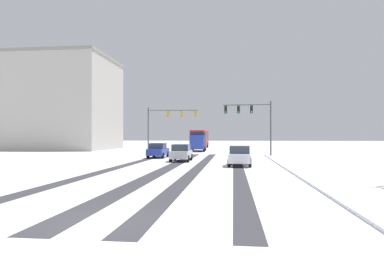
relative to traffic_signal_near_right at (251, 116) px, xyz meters
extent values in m
plane|color=silver|center=(-6.10, -32.43, -4.78)|extent=(300.00, 300.00, 0.00)
cube|color=#38383D|center=(-1.76, -15.28, -4.77)|extent=(0.79, 37.73, 0.01)
cube|color=#38383D|center=(-4.80, -15.28, -4.77)|extent=(0.88, 37.73, 0.01)
cube|color=#38383D|center=(-11.01, -15.28, -4.77)|extent=(1.00, 37.73, 0.01)
cube|color=#38383D|center=(-7.06, -15.28, -4.77)|extent=(1.11, 37.73, 0.01)
cube|color=white|center=(3.62, -16.99, -4.72)|extent=(4.00, 37.73, 0.12)
cylinder|color=#47474C|center=(2.22, -0.13, -1.53)|extent=(0.18, 0.18, 6.50)
cylinder|color=#47474C|center=(-0.55, 0.06, 1.32)|extent=(5.55, 0.49, 0.12)
cube|color=black|center=(0.01, 0.02, 0.77)|extent=(0.34, 0.26, 0.90)
sphere|color=black|center=(0.00, -0.14, 1.07)|extent=(0.20, 0.20, 0.20)
sphere|color=black|center=(0.00, -0.14, 0.77)|extent=(0.20, 0.20, 0.20)
sphere|color=green|center=(0.00, -0.14, 0.47)|extent=(0.20, 0.20, 0.20)
cube|color=black|center=(-1.52, 0.12, 0.77)|extent=(0.34, 0.26, 0.90)
sphere|color=black|center=(-1.53, -0.04, 1.07)|extent=(0.20, 0.20, 0.20)
sphere|color=black|center=(-1.53, -0.04, 0.77)|extent=(0.20, 0.20, 0.20)
sphere|color=green|center=(-1.53, -0.04, 0.47)|extent=(0.20, 0.20, 0.20)
cube|color=black|center=(-3.04, 0.22, 0.77)|extent=(0.34, 0.26, 0.90)
sphere|color=black|center=(-3.05, 0.06, 1.07)|extent=(0.20, 0.20, 0.20)
sphere|color=black|center=(-3.05, 0.06, 0.77)|extent=(0.20, 0.20, 0.20)
sphere|color=green|center=(-3.05, 0.06, 0.47)|extent=(0.20, 0.20, 0.20)
cylinder|color=#47474C|center=(-14.42, 7.87, -1.53)|extent=(0.18, 0.18, 6.50)
cylinder|color=#47474C|center=(-10.81, 8.14, 1.32)|extent=(7.23, 0.66, 0.12)
cube|color=#B79319|center=(-11.53, 8.09, 0.77)|extent=(0.34, 0.26, 0.90)
sphere|color=black|center=(-11.54, 8.25, 1.07)|extent=(0.20, 0.20, 0.20)
sphere|color=black|center=(-11.54, 8.25, 0.77)|extent=(0.20, 0.20, 0.20)
sphere|color=green|center=(-11.54, 8.25, 0.47)|extent=(0.20, 0.20, 0.20)
cube|color=#B79319|center=(-9.54, 8.24, 0.77)|extent=(0.34, 0.26, 0.90)
sphere|color=black|center=(-9.56, 8.40, 1.07)|extent=(0.20, 0.20, 0.20)
sphere|color=black|center=(-9.56, 8.40, 0.77)|extent=(0.20, 0.20, 0.20)
sphere|color=green|center=(-9.56, 8.40, 0.47)|extent=(0.20, 0.20, 0.20)
cube|color=#B79319|center=(-7.56, 8.39, 0.77)|extent=(0.34, 0.26, 0.90)
sphere|color=black|center=(-7.57, 8.55, 1.07)|extent=(0.20, 0.20, 0.20)
sphere|color=black|center=(-7.57, 8.55, 0.77)|extent=(0.20, 0.20, 0.20)
sphere|color=green|center=(-7.57, 8.55, 0.47)|extent=(0.20, 0.20, 0.20)
cube|color=#233899|center=(-10.39, -3.96, -4.11)|extent=(1.79, 4.13, 0.70)
cube|color=#2D3847|center=(-10.39, -4.11, -3.46)|extent=(1.60, 1.93, 0.60)
cylinder|color=black|center=(-11.17, -2.67, -4.46)|extent=(0.23, 0.64, 0.64)
cylinder|color=black|center=(-9.55, -2.71, -4.46)|extent=(0.23, 0.64, 0.64)
cylinder|color=black|center=(-11.22, -5.21, -4.46)|extent=(0.23, 0.64, 0.64)
cylinder|color=black|center=(-9.61, -5.25, -4.46)|extent=(0.23, 0.64, 0.64)
cube|color=#B7BABF|center=(-7.09, -8.82, -4.11)|extent=(1.73, 4.11, 0.70)
cube|color=#2D3847|center=(-7.09, -8.97, -3.46)|extent=(1.57, 1.91, 0.60)
cylinder|color=black|center=(-7.91, -7.55, -4.46)|extent=(0.22, 0.64, 0.64)
cylinder|color=black|center=(-6.29, -7.54, -4.46)|extent=(0.22, 0.64, 0.64)
cylinder|color=black|center=(-7.89, -10.09, -4.46)|extent=(0.22, 0.64, 0.64)
cylinder|color=black|center=(-6.27, -10.08, -4.46)|extent=(0.22, 0.64, 0.64)
cube|color=silver|center=(-1.61, -13.31, -4.11)|extent=(1.88, 4.17, 0.70)
cube|color=#2D3847|center=(-1.62, -13.46, -3.46)|extent=(1.64, 1.97, 0.60)
cylinder|color=black|center=(-2.36, -12.00, -4.46)|extent=(0.25, 0.65, 0.64)
cylinder|color=black|center=(-0.75, -12.07, -4.46)|extent=(0.25, 0.65, 0.64)
cylinder|color=black|center=(-2.47, -14.54, -4.46)|extent=(0.25, 0.65, 0.64)
cylinder|color=black|center=(-0.86, -14.61, -4.46)|extent=(0.25, 0.65, 0.64)
cube|color=#B21E1E|center=(-8.53, 25.21, -2.85)|extent=(2.62, 11.03, 2.90)
cube|color=#283342|center=(-8.53, 25.21, -2.50)|extent=(2.65, 10.15, 0.90)
cylinder|color=black|center=(-7.39, 21.35, -4.30)|extent=(0.31, 0.96, 0.96)
cylinder|color=black|center=(-9.76, 21.37, -4.30)|extent=(0.31, 0.96, 0.96)
cylinder|color=black|center=(-7.31, 28.50, -4.30)|extent=(0.31, 0.96, 0.96)
cylinder|color=black|center=(-9.68, 28.52, -4.30)|extent=(0.31, 0.96, 0.96)
cube|color=#233899|center=(-7.50, 10.06, -3.31)|extent=(2.18, 2.28, 2.10)
cube|color=#333338|center=(-7.64, 13.75, -3.06)|extent=(2.39, 5.28, 2.60)
cylinder|color=black|center=(-6.51, 10.53, -4.36)|extent=(0.31, 0.85, 0.84)
cylinder|color=black|center=(-8.53, 10.46, -4.36)|extent=(0.31, 0.85, 0.84)
cylinder|color=black|center=(-6.68, 15.22, -4.36)|extent=(0.31, 0.85, 0.84)
cylinder|color=black|center=(-8.70, 15.15, -4.36)|extent=(0.31, 0.85, 0.84)
cube|color=#B2ADA3|center=(-35.22, 17.04, 3.07)|extent=(23.28, 15.48, 15.70)
cube|color=gray|center=(-35.22, 17.04, 11.17)|extent=(23.58, 15.78, 0.50)
camera|label=1|loc=(-2.15, -42.11, -2.29)|focal=32.95mm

